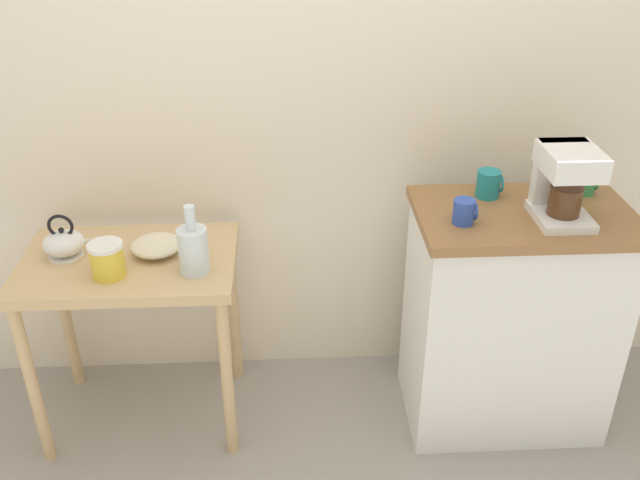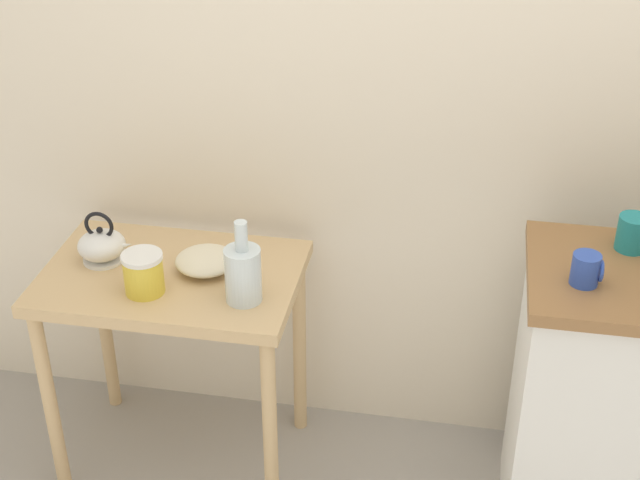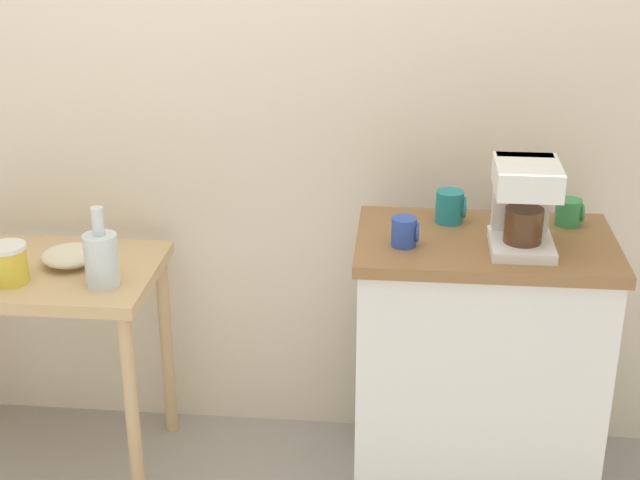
{
  "view_description": "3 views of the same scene",
  "coord_description": "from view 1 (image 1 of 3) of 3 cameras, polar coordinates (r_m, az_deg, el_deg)",
  "views": [
    {
      "loc": [
        -0.11,
        -2.14,
        2.01
      ],
      "look_at": [
        0.01,
        0.0,
        0.82
      ],
      "focal_mm": 38.84,
      "sensor_mm": 36.0,
      "label": 1
    },
    {
      "loc": [
        0.17,
        -2.18,
        2.23
      ],
      "look_at": [
        -0.22,
        -0.05,
        0.96
      ],
      "focal_mm": 51.7,
      "sensor_mm": 36.0,
      "label": 2
    },
    {
      "loc": [
        0.48,
        -2.6,
        1.98
      ],
      "look_at": [
        0.24,
        -0.09,
        0.93
      ],
      "focal_mm": 52.3,
      "sensor_mm": 36.0,
      "label": 3
    }
  ],
  "objects": [
    {
      "name": "mug_dark_teal",
      "position": [
        2.59,
        13.74,
        4.51
      ],
      "size": [
        0.09,
        0.09,
        0.1
      ],
      "color": "teal",
      "rests_on": "kitchen_counter"
    },
    {
      "name": "coffee_maker",
      "position": [
        2.47,
        19.5,
        4.69
      ],
      "size": [
        0.18,
        0.22,
        0.26
      ],
      "color": "white",
      "rests_on": "kitchen_counter"
    },
    {
      "name": "glass_carafe_vase",
      "position": [
        2.41,
        -10.41,
        -0.72
      ],
      "size": [
        0.11,
        0.11,
        0.25
      ],
      "color": "silver",
      "rests_on": "wooden_table"
    },
    {
      "name": "bowl_stoneware",
      "position": [
        2.58,
        -13.34,
        -0.45
      ],
      "size": [
        0.18,
        0.18,
        0.06
      ],
      "color": "beige",
      "rests_on": "wooden_table"
    },
    {
      "name": "canister_enamel",
      "position": [
        2.47,
        -17.13,
        -1.56
      ],
      "size": [
        0.12,
        0.12,
        0.13
      ],
      "color": "gold",
      "rests_on": "wooden_table"
    },
    {
      "name": "ground_plane",
      "position": [
        2.94,
        -0.11,
        -14.11
      ],
      "size": [
        8.0,
        8.0,
        0.0
      ],
      "primitive_type": "plane",
      "color": "gray"
    },
    {
      "name": "wooden_table",
      "position": [
        2.65,
        -15.26,
        -3.58
      ],
      "size": [
        0.77,
        0.52,
        0.74
      ],
      "color": "tan",
      "rests_on": "ground_plane"
    },
    {
      "name": "kitchen_counter",
      "position": [
        2.76,
        15.3,
        -6.24
      ],
      "size": [
        0.77,
        0.49,
        0.92
      ],
      "color": "white",
      "rests_on": "ground_plane"
    },
    {
      "name": "back_wall",
      "position": [
        2.64,
        1.63,
        15.6
      ],
      "size": [
        4.4,
        0.1,
        2.8
      ],
      "primitive_type": "cube",
      "color": "beige",
      "rests_on": "ground_plane"
    },
    {
      "name": "teakettle",
      "position": [
        2.65,
        -20.31,
        -0.25
      ],
      "size": [
        0.18,
        0.15,
        0.17
      ],
      "color": "white",
      "rests_on": "wooden_table"
    },
    {
      "name": "mug_blue",
      "position": [
        2.38,
        11.82,
        2.3
      ],
      "size": [
        0.08,
        0.07,
        0.09
      ],
      "color": "#2D4CAD",
      "rests_on": "kitchen_counter"
    },
    {
      "name": "mug_tall_green",
      "position": [
        2.73,
        20.99,
        4.42
      ],
      "size": [
        0.09,
        0.08,
        0.08
      ],
      "color": "#338C4C",
      "rests_on": "kitchen_counter"
    }
  ]
}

